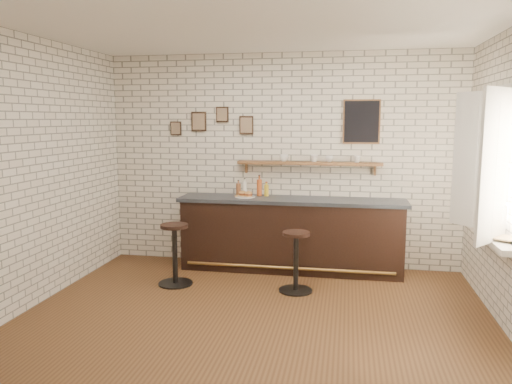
# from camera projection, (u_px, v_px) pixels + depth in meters

# --- Properties ---
(ground) EXTENTS (5.00, 5.00, 0.00)m
(ground) POSITION_uv_depth(u_px,v_px,m) (256.00, 315.00, 5.35)
(ground) COLOR brown
(ground) RESTS_ON ground
(bar_counter) EXTENTS (3.10, 0.65, 1.01)m
(bar_counter) POSITION_uv_depth(u_px,v_px,m) (291.00, 234.00, 6.90)
(bar_counter) COLOR black
(bar_counter) RESTS_ON ground
(sandwich_plate) EXTENTS (0.28, 0.28, 0.01)m
(sandwich_plate) POSITION_uv_depth(u_px,v_px,m) (245.00, 197.00, 6.94)
(sandwich_plate) COLOR white
(sandwich_plate) RESTS_ON bar_counter
(ciabatta_sandwich) EXTENTS (0.23, 0.17, 0.07)m
(ciabatta_sandwich) POSITION_uv_depth(u_px,v_px,m) (246.00, 194.00, 6.93)
(ciabatta_sandwich) COLOR tan
(ciabatta_sandwich) RESTS_ON sandwich_plate
(potato_chips) EXTENTS (0.25, 0.17, 0.00)m
(potato_chips) POSITION_uv_depth(u_px,v_px,m) (244.00, 196.00, 6.94)
(potato_chips) COLOR #E4AD50
(potato_chips) RESTS_ON sandwich_plate
(bitters_bottle_brown) EXTENTS (0.07, 0.07, 0.22)m
(bitters_bottle_brown) POSITION_uv_depth(u_px,v_px,m) (238.00, 189.00, 7.09)
(bitters_bottle_brown) COLOR brown
(bitters_bottle_brown) RESTS_ON bar_counter
(bitters_bottle_white) EXTENTS (0.06, 0.06, 0.25)m
(bitters_bottle_white) POSITION_uv_depth(u_px,v_px,m) (245.00, 188.00, 7.07)
(bitters_bottle_white) COLOR white
(bitters_bottle_white) RESTS_ON bar_counter
(bitters_bottle_amber) EXTENTS (0.07, 0.07, 0.30)m
(bitters_bottle_amber) POSITION_uv_depth(u_px,v_px,m) (259.00, 187.00, 7.03)
(bitters_bottle_amber) COLOR #9B4219
(bitters_bottle_amber) RESTS_ON bar_counter
(condiment_bottle_yellow) EXTENTS (0.06, 0.06, 0.20)m
(condiment_bottle_yellow) POSITION_uv_depth(u_px,v_px,m) (266.00, 190.00, 7.02)
(condiment_bottle_yellow) COLOR gold
(condiment_bottle_yellow) RESTS_ON bar_counter
(bar_stool_left) EXTENTS (0.43, 0.43, 0.78)m
(bar_stool_left) POSITION_uv_depth(u_px,v_px,m) (175.00, 252.00, 6.30)
(bar_stool_left) COLOR black
(bar_stool_left) RESTS_ON ground
(bar_stool_right) EXTENTS (0.41, 0.41, 0.74)m
(bar_stool_right) POSITION_uv_depth(u_px,v_px,m) (296.00, 260.00, 6.05)
(bar_stool_right) COLOR black
(bar_stool_right) RESTS_ON ground
(wall_shelf) EXTENTS (2.00, 0.18, 0.18)m
(wall_shelf) POSITION_uv_depth(u_px,v_px,m) (309.00, 163.00, 6.91)
(wall_shelf) COLOR brown
(wall_shelf) RESTS_ON ground
(shelf_cup_a) EXTENTS (0.14, 0.14, 0.10)m
(shelf_cup_a) POSITION_uv_depth(u_px,v_px,m) (284.00, 158.00, 6.96)
(shelf_cup_a) COLOR white
(shelf_cup_a) RESTS_ON wall_shelf
(shelf_cup_b) EXTENTS (0.14, 0.14, 0.10)m
(shelf_cup_b) POSITION_uv_depth(u_px,v_px,m) (314.00, 158.00, 6.89)
(shelf_cup_b) COLOR white
(shelf_cup_b) RESTS_ON wall_shelf
(shelf_cup_c) EXTENTS (0.12, 0.12, 0.09)m
(shelf_cup_c) POSITION_uv_depth(u_px,v_px,m) (329.00, 159.00, 6.85)
(shelf_cup_c) COLOR white
(shelf_cup_c) RESTS_ON wall_shelf
(shelf_cup_d) EXTENTS (0.13, 0.13, 0.09)m
(shelf_cup_d) POSITION_uv_depth(u_px,v_px,m) (357.00, 159.00, 6.78)
(shelf_cup_d) COLOR white
(shelf_cup_d) RESTS_ON wall_shelf
(back_wall_decor) EXTENTS (2.96, 0.02, 0.56)m
(back_wall_decor) POSITION_uv_depth(u_px,v_px,m) (297.00, 122.00, 6.94)
(back_wall_decor) COLOR black
(back_wall_decor) RESTS_ON ground
(window_sill) EXTENTS (0.20, 1.35, 0.06)m
(window_sill) POSITION_uv_depth(u_px,v_px,m) (492.00, 237.00, 5.08)
(window_sill) COLOR white
(window_sill) RESTS_ON ground
(casement_window) EXTENTS (0.40, 1.30, 1.56)m
(casement_window) POSITION_uv_depth(u_px,v_px,m) (493.00, 163.00, 4.98)
(casement_window) COLOR white
(casement_window) RESTS_ON ground
(book_lower) EXTENTS (0.21, 0.24, 0.02)m
(book_lower) POSITION_uv_depth(u_px,v_px,m) (497.00, 238.00, 4.84)
(book_lower) COLOR tan
(book_lower) RESTS_ON window_sill
(book_upper) EXTENTS (0.27, 0.29, 0.02)m
(book_upper) POSITION_uv_depth(u_px,v_px,m) (498.00, 237.00, 4.83)
(book_upper) COLOR tan
(book_upper) RESTS_ON book_lower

